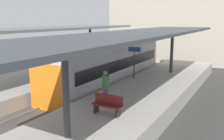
# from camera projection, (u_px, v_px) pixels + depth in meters

# --- Properties ---
(ground_plane) EXTENTS (80.00, 80.00, 0.00)m
(ground_plane) POSITION_uv_depth(u_px,v_px,m) (71.00, 105.00, 15.00)
(ground_plane) COLOR #383835
(platform_left) EXTENTS (4.40, 28.00, 1.00)m
(platform_left) POSITION_uv_depth(u_px,v_px,m) (26.00, 89.00, 16.73)
(platform_left) COLOR #ADA8A0
(platform_left) RESTS_ON ground_plane
(platform_right) EXTENTS (4.40, 28.00, 1.00)m
(platform_right) POSITION_uv_depth(u_px,v_px,m) (128.00, 108.00, 13.07)
(platform_right) COLOR #ADA8A0
(platform_right) RESTS_ON ground_plane
(track_ballast) EXTENTS (3.20, 28.00, 0.20)m
(track_ballast) POSITION_uv_depth(u_px,v_px,m) (71.00, 104.00, 14.98)
(track_ballast) COLOR #4C4742
(track_ballast) RESTS_ON ground_plane
(rail_near_side) EXTENTS (0.08, 28.00, 0.14)m
(rail_near_side) POSITION_uv_depth(u_px,v_px,m) (62.00, 99.00, 15.29)
(rail_near_side) COLOR slate
(rail_near_side) RESTS_ON track_ballast
(rail_far_side) EXTENTS (0.08, 28.00, 0.14)m
(rail_far_side) POSITION_uv_depth(u_px,v_px,m) (81.00, 103.00, 14.60)
(rail_far_side) COLOR slate
(rail_far_side) RESTS_ON track_ballast
(commuter_train) EXTENTS (2.78, 12.89, 3.10)m
(commuter_train) POSITION_uv_depth(u_px,v_px,m) (109.00, 65.00, 18.57)
(commuter_train) COLOR #ADADB2
(commuter_train) RESTS_ON track_ballast
(canopy_left) EXTENTS (4.18, 21.00, 3.51)m
(canopy_left) POSITION_uv_depth(u_px,v_px,m) (38.00, 30.00, 17.15)
(canopy_left) COLOR #333335
(canopy_left) RESTS_ON platform_left
(canopy_right) EXTENTS (4.18, 21.00, 3.41)m
(canopy_right) POSITION_uv_depth(u_px,v_px,m) (140.00, 34.00, 13.51)
(canopy_right) COLOR #333335
(canopy_right) RESTS_ON platform_right
(platform_bench) EXTENTS (1.40, 0.41, 0.86)m
(platform_bench) POSITION_uv_depth(u_px,v_px,m) (108.00, 104.00, 10.81)
(platform_bench) COLOR black
(platform_bench) RESTS_ON platform_right
(platform_sign) EXTENTS (0.90, 0.08, 2.21)m
(platform_sign) POSITION_uv_depth(u_px,v_px,m) (134.00, 56.00, 17.21)
(platform_sign) COLOR #262628
(platform_sign) RESTS_ON platform_right
(passenger_near_bench) EXTENTS (0.36, 0.36, 1.64)m
(passenger_near_bench) POSITION_uv_depth(u_px,v_px,m) (106.00, 86.00, 12.18)
(passenger_near_bench) COLOR #7A337A
(passenger_near_bench) RESTS_ON platform_right
(station_building_backdrop) EXTENTS (18.00, 6.00, 11.00)m
(station_building_backdrop) POSITION_uv_depth(u_px,v_px,m) (186.00, 16.00, 30.09)
(station_building_backdrop) COLOR #A89E8E
(station_building_backdrop) RESTS_ON ground_plane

